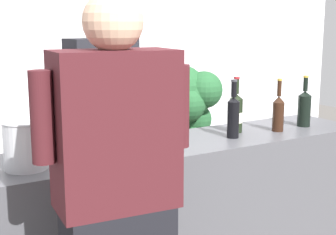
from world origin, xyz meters
The scene contains 13 objects.
wall_back centered at (0.00, 2.60, 1.40)m, with size 8.00×0.10×2.80m, color white.
counter centered at (0.00, 0.00, 0.46)m, with size 2.50×0.54×0.92m, color #4C4C51.
wine_bottle_0 centered at (0.69, -0.07, 1.04)m, with size 0.07×0.07×0.33m.
wine_bottle_1 centered at (-0.31, -0.03, 1.03)m, with size 0.08×0.08×0.34m.
wine_bottle_2 centered at (-0.49, 0.03, 1.03)m, with size 0.08×0.08×0.32m.
wine_bottle_3 centered at (0.94, -0.04, 1.04)m, with size 0.08×0.08×0.33m.
wine_bottle_4 centered at (0.45, 0.05, 1.04)m, with size 0.08×0.08×0.34m.
wine_bottle_5 centered at (0.35, -0.06, 1.05)m, with size 0.07×0.07×0.34m.
wine_glass centered at (-0.10, -0.09, 1.04)m, with size 0.07×0.07×0.19m.
ice_bucket centered at (-0.86, -0.07, 1.03)m, with size 0.20×0.20×0.23m.
person_server centered at (-0.18, 0.62, 0.83)m, with size 0.58×0.26×1.69m.
person_guest centered at (-0.68, -0.66, 0.83)m, with size 0.60×0.28×1.69m.
potted_shrub centered at (0.92, 1.26, 0.82)m, with size 0.53×0.51×1.22m.
Camera 1 is at (-1.40, -2.24, 1.58)m, focal length 51.84 mm.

